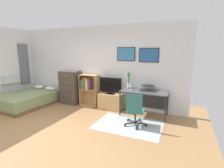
{
  "coord_description": "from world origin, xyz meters",
  "views": [
    {
      "loc": [
        2.85,
        -2.64,
        1.87
      ],
      "look_at": [
        1.04,
        1.5,
        0.98
      ],
      "focal_mm": 26.72,
      "sensor_mm": 36.0,
      "label": 1
    }
  ],
  "objects_px": {
    "wine_glass": "(130,86)",
    "bed": "(29,99)",
    "bookshelf": "(88,87)",
    "television": "(110,86)",
    "office_chair": "(135,109)",
    "laptop": "(147,88)",
    "computer_mouse": "(155,92)",
    "tv_stand": "(111,101)",
    "bamboo_vase": "(128,79)",
    "dresser": "(70,87)",
    "desk": "(145,95)"
  },
  "relations": [
    {
      "from": "bed",
      "to": "laptop",
      "type": "relative_size",
      "value": 4.77
    },
    {
      "from": "wine_glass",
      "to": "desk",
      "type": "bearing_deg",
      "value": 20.88
    },
    {
      "from": "desk",
      "to": "computer_mouse",
      "type": "xyz_separation_m",
      "value": [
        0.3,
        -0.09,
        0.14
      ]
    },
    {
      "from": "desk",
      "to": "bamboo_vase",
      "type": "height_order",
      "value": "bamboo_vase"
    },
    {
      "from": "bed",
      "to": "desk",
      "type": "distance_m",
      "value": 4.02
    },
    {
      "from": "desk",
      "to": "office_chair",
      "type": "bearing_deg",
      "value": -92.16
    },
    {
      "from": "bed",
      "to": "wine_glass",
      "type": "xyz_separation_m",
      "value": [
        3.53,
        0.59,
        0.65
      ]
    },
    {
      "from": "tv_stand",
      "to": "bookshelf",
      "type": "bearing_deg",
      "value": 176.84
    },
    {
      "from": "bed",
      "to": "bookshelf",
      "type": "bearing_deg",
      "value": 25.85
    },
    {
      "from": "laptop",
      "to": "bamboo_vase",
      "type": "relative_size",
      "value": 0.84
    },
    {
      "from": "bookshelf",
      "to": "laptop",
      "type": "bearing_deg",
      "value": -1.11
    },
    {
      "from": "laptop",
      "to": "computer_mouse",
      "type": "bearing_deg",
      "value": -31.49
    },
    {
      "from": "wine_glass",
      "to": "bed",
      "type": "bearing_deg",
      "value": -170.51
    },
    {
      "from": "office_chair",
      "to": "laptop",
      "type": "distance_m",
      "value": 1.04
    },
    {
      "from": "laptop",
      "to": "computer_mouse",
      "type": "relative_size",
      "value": 4.09
    },
    {
      "from": "laptop",
      "to": "wine_glass",
      "type": "height_order",
      "value": "wine_glass"
    },
    {
      "from": "bamboo_vase",
      "to": "tv_stand",
      "type": "bearing_deg",
      "value": -173.59
    },
    {
      "from": "office_chair",
      "to": "bed",
      "type": "bearing_deg",
      "value": 172.09
    },
    {
      "from": "laptop",
      "to": "wine_glass",
      "type": "bearing_deg",
      "value": -157.84
    },
    {
      "from": "television",
      "to": "laptop",
      "type": "xyz_separation_m",
      "value": [
        1.18,
        0.03,
        0.03
      ]
    },
    {
      "from": "bed",
      "to": "tv_stand",
      "type": "distance_m",
      "value": 2.91
    },
    {
      "from": "wine_glass",
      "to": "tv_stand",
      "type": "bearing_deg",
      "value": 164.97
    },
    {
      "from": "laptop",
      "to": "bamboo_vase",
      "type": "distance_m",
      "value": 0.64
    },
    {
      "from": "television",
      "to": "dresser",
      "type": "bearing_deg",
      "value": 179.74
    },
    {
      "from": "bookshelf",
      "to": "wine_glass",
      "type": "xyz_separation_m",
      "value": [
        1.62,
        -0.24,
        0.23
      ]
    },
    {
      "from": "bookshelf",
      "to": "television",
      "type": "xyz_separation_m",
      "value": [
        0.89,
        -0.07,
        0.13
      ]
    },
    {
      "from": "bookshelf",
      "to": "bamboo_vase",
      "type": "distance_m",
      "value": 1.52
    },
    {
      "from": "television",
      "to": "office_chair",
      "type": "distance_m",
      "value": 1.48
    },
    {
      "from": "computer_mouse",
      "to": "wine_glass",
      "type": "distance_m",
      "value": 0.72
    },
    {
      "from": "tv_stand",
      "to": "wine_glass",
      "type": "relative_size",
      "value": 4.31
    },
    {
      "from": "office_chair",
      "to": "laptop",
      "type": "bearing_deg",
      "value": 79.84
    },
    {
      "from": "bed",
      "to": "wine_glass",
      "type": "relative_size",
      "value": 11.26
    },
    {
      "from": "tv_stand",
      "to": "desk",
      "type": "bearing_deg",
      "value": -2.13
    },
    {
      "from": "bookshelf",
      "to": "wine_glass",
      "type": "height_order",
      "value": "bookshelf"
    },
    {
      "from": "desk",
      "to": "wine_glass",
      "type": "relative_size",
      "value": 7.46
    },
    {
      "from": "wine_glass",
      "to": "bamboo_vase",
      "type": "bearing_deg",
      "value": 119.67
    },
    {
      "from": "office_chair",
      "to": "bamboo_vase",
      "type": "relative_size",
      "value": 1.69
    },
    {
      "from": "television",
      "to": "desk",
      "type": "distance_m",
      "value": 1.14
    },
    {
      "from": "dresser",
      "to": "wine_glass",
      "type": "bearing_deg",
      "value": -4.43
    },
    {
      "from": "computer_mouse",
      "to": "wine_glass",
      "type": "relative_size",
      "value": 0.58
    },
    {
      "from": "bookshelf",
      "to": "television",
      "type": "relative_size",
      "value": 1.43
    },
    {
      "from": "laptop",
      "to": "bamboo_vase",
      "type": "bearing_deg",
      "value": 172.47
    },
    {
      "from": "wine_glass",
      "to": "office_chair",
      "type": "bearing_deg",
      "value": -64.7
    },
    {
      "from": "dresser",
      "to": "tv_stand",
      "type": "distance_m",
      "value": 1.63
    },
    {
      "from": "bookshelf",
      "to": "office_chair",
      "type": "bearing_deg",
      "value": -27.17
    },
    {
      "from": "computer_mouse",
      "to": "desk",
      "type": "bearing_deg",
      "value": 163.27
    },
    {
      "from": "laptop",
      "to": "wine_glass",
      "type": "relative_size",
      "value": 2.36
    },
    {
      "from": "office_chair",
      "to": "wine_glass",
      "type": "distance_m",
      "value": 0.95
    },
    {
      "from": "bed",
      "to": "bamboo_vase",
      "type": "height_order",
      "value": "bamboo_vase"
    },
    {
      "from": "dresser",
      "to": "tv_stand",
      "type": "xyz_separation_m",
      "value": [
        1.6,
        0.02,
        -0.34
      ]
    }
  ]
}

